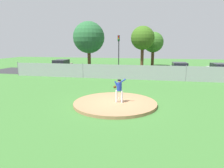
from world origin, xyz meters
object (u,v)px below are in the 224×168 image
at_px(baseball, 119,98).
at_px(traffic_cone_orange, 146,71).
at_px(pitcher_youth, 119,88).
at_px(traffic_light_near, 119,47).
at_px(parked_car_white, 219,70).
at_px(parked_car_silver, 179,69).
at_px(parked_car_champagne, 61,66).

distance_m(baseball, traffic_cone_orange, 15.31).
relative_size(baseball, traffic_cone_orange, 0.13).
xyz_separation_m(pitcher_youth, traffic_cone_orange, (1.05, 16.18, -0.87)).
bearing_deg(traffic_light_near, parked_car_white, -15.84).
distance_m(parked_car_white, parked_car_silver, 4.83).
bearing_deg(traffic_cone_orange, parked_car_champagne, -173.37).
xyz_separation_m(baseball, parked_car_white, (10.41, 13.99, 0.55)).
xyz_separation_m(parked_car_silver, traffic_cone_orange, (-4.37, 1.52, -0.52)).
bearing_deg(parked_car_champagne, traffic_cone_orange, 6.63).
bearing_deg(baseball, pitcher_youth, -79.57).
height_order(parked_car_silver, traffic_cone_orange, parked_car_silver).
xyz_separation_m(parked_car_white, traffic_cone_orange, (-9.19, 1.27, -0.51)).
xyz_separation_m(pitcher_youth, parked_car_white, (10.24, 14.91, -0.36)).
relative_size(parked_car_silver, parked_car_champagne, 0.91).
height_order(parked_car_champagne, traffic_cone_orange, parked_car_champagne).
relative_size(parked_car_white, traffic_cone_orange, 8.40).
relative_size(parked_car_white, parked_car_silver, 1.12).
height_order(baseball, parked_car_silver, parked_car_silver).
bearing_deg(parked_car_champagne, traffic_light_near, 27.04).
bearing_deg(baseball, traffic_light_near, 100.03).
xyz_separation_m(parked_car_silver, traffic_light_near, (-8.74, 4.10, 2.82)).
height_order(parked_car_white, traffic_cone_orange, parked_car_white).
distance_m(parked_car_champagne, traffic_light_near, 9.23).
height_order(traffic_cone_orange, traffic_light_near, traffic_light_near).
bearing_deg(parked_car_champagne, pitcher_youth, -52.89).
bearing_deg(pitcher_youth, traffic_light_near, 100.05).
distance_m(parked_car_champagne, traffic_cone_orange, 12.31).
height_order(pitcher_youth, parked_car_white, pitcher_youth).
height_order(baseball, traffic_cone_orange, traffic_cone_orange).
xyz_separation_m(parked_car_champagne, traffic_light_near, (7.84, 4.00, 2.77)).
relative_size(parked_car_white, traffic_light_near, 0.87).
bearing_deg(parked_car_silver, traffic_light_near, 154.86).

